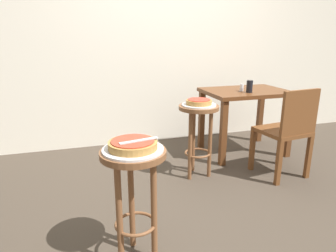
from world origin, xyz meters
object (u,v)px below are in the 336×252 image
object	(u,v)px
serving_plate_middle	(199,105)
wooden_chair	(288,129)
pizza_server_knife	(139,141)
cup_near_edge	(249,86)
pizza_middle	(199,102)
dining_table	(245,101)
serving_plate_foreground	(133,149)
pizza_foreground	(133,145)
condiment_shaker	(242,88)
stool_foreground	(134,181)
stool_middle	(198,125)

from	to	relation	value
serving_plate_middle	wooden_chair	distance (m)	0.85
serving_plate_middle	pizza_server_knife	xyz separation A→B (m)	(-0.75, -0.96, 0.06)
cup_near_edge	pizza_middle	bearing A→B (deg)	-157.61
wooden_chair	pizza_server_knife	distance (m)	1.70
wooden_chair	dining_table	bearing A→B (deg)	92.90
serving_plate_foreground	pizza_foreground	world-z (taller)	pizza_foreground
cup_near_edge	pizza_server_knife	distance (m)	1.90
serving_plate_foreground	serving_plate_middle	distance (m)	1.22
serving_plate_middle	wooden_chair	xyz separation A→B (m)	(0.78, -0.26, -0.22)
condiment_shaker	dining_table	bearing A→B (deg)	30.49
stool_foreground	pizza_foreground	world-z (taller)	pizza_foreground
stool_middle	serving_plate_middle	size ratio (longest dim) A/B	2.20
serving_plate_middle	condiment_shaker	distance (m)	0.76
pizza_foreground	pizza_server_knife	bearing A→B (deg)	-33.69
cup_near_edge	condiment_shaker	size ratio (longest dim) A/B	1.65
pizza_foreground	serving_plate_middle	bearing A→B (deg)	50.23
serving_plate_foreground	wooden_chair	size ratio (longest dim) A/B	0.39
serving_plate_foreground	cup_near_edge	bearing A→B (deg)	39.76
pizza_foreground	serving_plate_middle	distance (m)	1.22
stool_foreground	stool_middle	bearing A→B (deg)	50.23
pizza_server_knife	dining_table	bearing A→B (deg)	31.90
stool_foreground	serving_plate_middle	distance (m)	1.23
serving_plate_foreground	serving_plate_middle	size ratio (longest dim) A/B	1.08
dining_table	pizza_server_knife	distance (m)	2.04
cup_near_edge	serving_plate_foreground	bearing A→B (deg)	-140.24
stool_foreground	condiment_shaker	world-z (taller)	condiment_shaker
dining_table	wooden_chair	size ratio (longest dim) A/B	1.05
condiment_shaker	pizza_server_knife	distance (m)	1.94
pizza_middle	serving_plate_foreground	bearing A→B (deg)	-129.77
wooden_chair	pizza_foreground	bearing A→B (deg)	-156.51
stool_foreground	cup_near_edge	size ratio (longest dim) A/B	5.36
serving_plate_foreground	pizza_foreground	size ratio (longest dim) A/B	1.25
condiment_shaker	pizza_server_knife	bearing A→B (deg)	-136.38
pizza_middle	pizza_server_knife	distance (m)	1.22
pizza_middle	dining_table	distance (m)	0.87
stool_foreground	dining_table	size ratio (longest dim) A/B	0.76
stool_foreground	dining_table	world-z (taller)	dining_table
stool_middle	pizza_server_knife	xyz separation A→B (m)	(-0.75, -0.96, 0.24)
pizza_foreground	pizza_server_knife	xyz separation A→B (m)	(0.03, -0.02, 0.03)
dining_table	stool_middle	bearing A→B (deg)	-149.79
stool_foreground	serving_plate_middle	size ratio (longest dim) A/B	2.20
serving_plate_middle	pizza_server_knife	size ratio (longest dim) A/B	1.42
serving_plate_foreground	pizza_foreground	xyz separation A→B (m)	(-0.00, -0.00, 0.03)
stool_middle	wooden_chair	world-z (taller)	wooden_chair
stool_foreground	condiment_shaker	size ratio (longest dim) A/B	8.83
serving_plate_middle	wooden_chair	world-z (taller)	wooden_chair
serving_plate_foreground	pizza_middle	world-z (taller)	pizza_middle
dining_table	condiment_shaker	world-z (taller)	condiment_shaker
stool_middle	pizza_foreground	bearing A→B (deg)	-129.77
condiment_shaker	pizza_server_knife	xyz separation A→B (m)	(-1.40, -1.34, -0.01)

